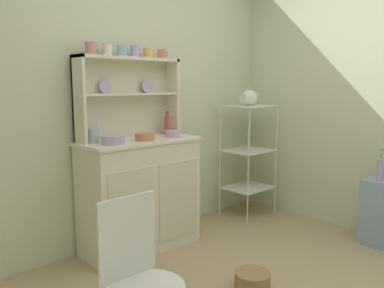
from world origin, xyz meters
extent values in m
cube|color=beige|center=(0.00, 1.62, 1.25)|extent=(3.84, 0.05, 2.50)
cube|color=silver|center=(-0.11, 1.37, 0.46)|extent=(0.96, 0.42, 0.92)
cube|color=beige|center=(-0.34, 1.16, 0.41)|extent=(0.41, 0.01, 0.64)
cube|color=beige|center=(0.13, 1.16, 0.41)|extent=(0.41, 0.01, 0.64)
cube|color=#EEE6CE|center=(-0.11, 1.37, 0.91)|extent=(0.99, 0.45, 0.02)
cube|color=beige|center=(-0.11, 1.57, 1.25)|extent=(0.93, 0.02, 0.66)
cube|color=silver|center=(-0.56, 1.49, 1.25)|extent=(0.02, 0.18, 0.66)
cube|color=silver|center=(0.35, 1.49, 1.25)|extent=(0.02, 0.18, 0.66)
cube|color=silver|center=(-0.11, 1.49, 1.28)|extent=(0.89, 0.16, 0.02)
cube|color=silver|center=(-0.11, 1.49, 1.56)|extent=(0.93, 0.18, 0.02)
cylinder|color=#B79ECC|center=(-0.31, 1.53, 1.34)|extent=(0.11, 0.03, 0.11)
cylinder|color=#B79ECC|center=(0.10, 1.53, 1.34)|extent=(0.11, 0.03, 0.11)
cylinder|color=silver|center=(0.98, 1.11, 0.57)|extent=(0.01, 0.01, 1.15)
cylinder|color=silver|center=(1.43, 1.11, 0.57)|extent=(0.01, 0.01, 1.15)
cylinder|color=silver|center=(0.98, 1.49, 0.57)|extent=(0.01, 0.01, 1.15)
cylinder|color=silver|center=(1.43, 1.49, 0.57)|extent=(0.01, 0.01, 1.15)
cube|color=silver|center=(1.21, 1.30, 1.14)|extent=(0.47, 0.39, 0.01)
cube|color=silver|center=(1.21, 1.30, 0.69)|extent=(0.47, 0.39, 0.01)
cube|color=silver|center=(1.21, 1.30, 0.30)|extent=(0.47, 0.39, 0.01)
cube|color=white|center=(-0.97, 0.26, 0.65)|extent=(0.31, 0.02, 0.40)
cylinder|color=#93754C|center=(0.03, 0.30, 0.06)|extent=(0.24, 0.24, 0.12)
cylinder|color=#D17A84|center=(-0.45, 1.49, 1.62)|extent=(0.08, 0.08, 0.09)
torus|color=#D17A84|center=(-0.40, 1.49, 1.63)|extent=(0.01, 0.05, 0.05)
cylinder|color=silver|center=(-0.31, 1.49, 1.62)|extent=(0.07, 0.07, 0.09)
torus|color=silver|center=(-0.26, 1.49, 1.62)|extent=(0.01, 0.05, 0.05)
cylinder|color=#8EB2D1|center=(-0.17, 1.49, 1.62)|extent=(0.08, 0.08, 0.09)
torus|color=#8EB2D1|center=(-0.12, 1.49, 1.62)|extent=(0.01, 0.05, 0.05)
cylinder|color=#B79ECC|center=(-0.05, 1.49, 1.62)|extent=(0.07, 0.07, 0.09)
torus|color=#B79ECC|center=(0.00, 1.49, 1.63)|extent=(0.01, 0.05, 0.05)
cylinder|color=#DBB760|center=(0.09, 1.49, 1.62)|extent=(0.08, 0.08, 0.08)
torus|color=#DBB760|center=(0.14, 1.49, 1.62)|extent=(0.01, 0.05, 0.05)
cylinder|color=#C67556|center=(0.23, 1.49, 1.62)|extent=(0.07, 0.07, 0.08)
torus|color=#C67556|center=(0.28, 1.49, 1.62)|extent=(0.01, 0.05, 0.05)
cylinder|color=#B79ECC|center=(-0.40, 1.29, 0.95)|extent=(0.18, 0.18, 0.06)
cylinder|color=#C67556|center=(-0.11, 1.29, 0.95)|extent=(0.16, 0.16, 0.06)
cylinder|color=#B79ECC|center=(0.18, 1.29, 0.95)|extent=(0.12, 0.12, 0.06)
cylinder|color=#B74C47|center=(0.26, 1.45, 1.00)|extent=(0.06, 0.06, 0.16)
cylinder|color=#B74C47|center=(0.26, 1.45, 1.09)|extent=(0.03, 0.03, 0.04)
cylinder|color=#4C382D|center=(0.26, 1.45, 1.12)|extent=(0.03, 0.03, 0.01)
cylinder|color=#B2B7C6|center=(-0.47, 1.45, 0.97)|extent=(0.08, 0.08, 0.11)
cylinder|color=silver|center=(-0.49, 1.43, 1.05)|extent=(0.03, 0.03, 0.18)
ellipsoid|color=silver|center=(-0.49, 1.43, 1.15)|extent=(0.02, 0.01, 0.01)
cylinder|color=silver|center=(-0.45, 1.43, 1.06)|extent=(0.03, 0.04, 0.20)
ellipsoid|color=silver|center=(-0.45, 1.43, 1.17)|extent=(0.02, 0.01, 0.01)
sphere|color=white|center=(1.21, 1.30, 1.23)|extent=(0.16, 0.16, 0.16)
sphere|color=silver|center=(1.21, 1.30, 1.32)|extent=(0.02, 0.02, 0.02)
cylinder|color=white|center=(1.32, 1.30, 1.24)|extent=(0.09, 0.02, 0.07)
torus|color=white|center=(1.12, 1.30, 1.23)|extent=(0.01, 0.10, 0.10)
cylinder|color=#B79ECC|center=(1.44, 0.05, 0.65)|extent=(0.08, 0.08, 0.18)
cylinder|color=#4C844C|center=(1.45, 0.07, 0.77)|extent=(0.00, 0.01, 0.11)
sphere|color=#9EB78E|center=(1.45, 0.07, 0.83)|extent=(0.04, 0.04, 0.04)
camera|label=1|loc=(-1.95, -1.22, 1.36)|focal=36.84mm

